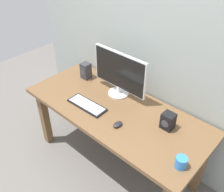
# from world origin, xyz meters

# --- Properties ---
(ground_plane) EXTENTS (6.00, 6.00, 0.00)m
(ground_plane) POSITION_xyz_m (0.00, 0.00, 0.00)
(ground_plane) COLOR slate
(wall_back) EXTENTS (2.89, 0.04, 3.00)m
(wall_back) POSITION_xyz_m (0.00, 0.42, 1.50)
(wall_back) COLOR #9EA8A3
(wall_back) RESTS_ON ground_plane
(desk) EXTENTS (1.75, 0.76, 0.74)m
(desk) POSITION_xyz_m (0.00, 0.00, 0.63)
(desk) COLOR brown
(desk) RESTS_ON ground_plane
(monitor) EXTENTS (0.60, 0.20, 0.44)m
(monitor) POSITION_xyz_m (-0.13, 0.20, 0.97)
(monitor) COLOR silver
(monitor) RESTS_ON desk
(keyboard_primary) EXTENTS (0.39, 0.16, 0.02)m
(keyboard_primary) POSITION_xyz_m (-0.22, -0.15, 0.75)
(keyboard_primary) COLOR black
(keyboard_primary) RESTS_ON desk
(mouse) EXTENTS (0.06, 0.09, 0.03)m
(mouse) POSITION_xyz_m (0.17, -0.16, 0.75)
(mouse) COLOR #232328
(mouse) RESTS_ON desk
(speaker_right) EXTENTS (0.10, 0.10, 0.14)m
(speaker_right) POSITION_xyz_m (0.48, 0.10, 0.81)
(speaker_right) COLOR black
(speaker_right) RESTS_ON desk
(speaker_left) EXTENTS (0.09, 0.09, 0.17)m
(speaker_left) POSITION_xyz_m (-0.58, 0.18, 0.82)
(speaker_left) COLOR #333338
(speaker_left) RESTS_ON desk
(coffee_mug) EXTENTS (0.08, 0.08, 0.09)m
(coffee_mug) POSITION_xyz_m (0.77, -0.17, 0.78)
(coffee_mug) COLOR #337FD8
(coffee_mug) RESTS_ON desk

